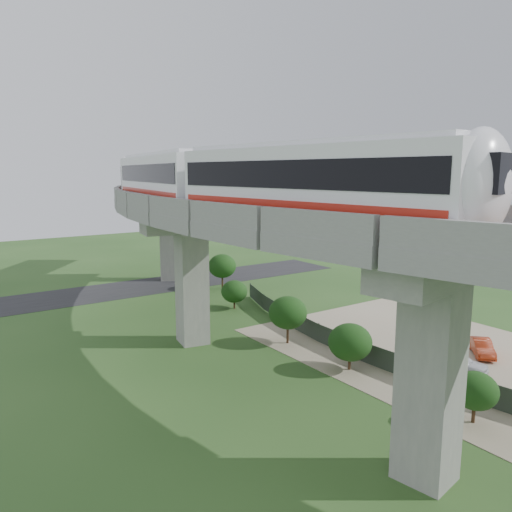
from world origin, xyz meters
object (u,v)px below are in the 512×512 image
object	(u,v)px
car_white	(458,362)
metro_train	(176,178)
car_red	(482,347)
car_dark	(430,334)

from	to	relation	value
car_white	metro_train	bearing A→B (deg)	97.47
car_white	car_red	xyz separation A→B (m)	(4.04, 0.76, -0.07)
metro_train	car_red	xyz separation A→B (m)	(13.78, -19.60, -11.70)
car_dark	metro_train	bearing A→B (deg)	14.45
car_red	car_dark	world-z (taller)	car_red
car_dark	car_red	bearing A→B (deg)	160.74
car_white	car_red	bearing A→B (deg)	-7.49
car_red	car_dark	size ratio (longest dim) A/B	0.91
car_red	car_dark	bearing A→B (deg)	142.97
metro_train	car_red	size ratio (longest dim) A/B	17.20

